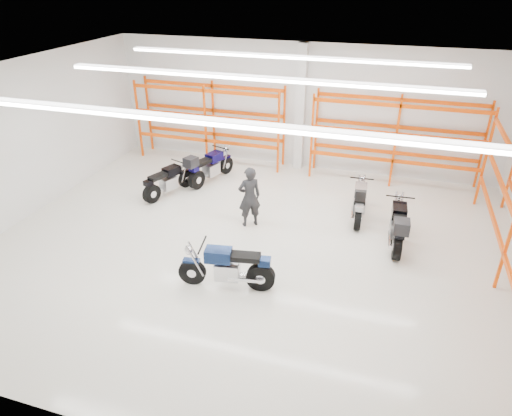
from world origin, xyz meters
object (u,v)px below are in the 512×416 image
(motorcycle_back_a, at_px, (167,182))
(motorcycle_back_b, at_px, (208,167))
(motorcycle_back_d, at_px, (398,227))
(standing_man, at_px, (249,197))
(structural_column, at_px, (300,108))
(motorcycle_main, at_px, (231,268))
(motorcycle_back_c, at_px, (359,203))

(motorcycle_back_a, bearing_deg, motorcycle_back_b, 56.16)
(motorcycle_back_d, xyz_separation_m, standing_man, (-4.14, -0.08, 0.31))
(structural_column, bearing_deg, motorcycle_main, -89.22)
(motorcycle_back_b, xyz_separation_m, standing_man, (2.30, -2.38, 0.34))
(standing_man, xyz_separation_m, structural_column, (0.38, 4.73, 1.34))
(motorcycle_back_c, distance_m, standing_man, 3.32)
(standing_man, bearing_deg, structural_column, -128.98)
(motorcycle_back_b, distance_m, motorcycle_back_c, 5.39)
(motorcycle_main, relative_size, motorcycle_back_c, 1.06)
(motorcycle_back_a, height_order, structural_column, structural_column)
(motorcycle_back_b, distance_m, structural_column, 3.94)
(motorcycle_main, bearing_deg, standing_man, 99.49)
(motorcycle_back_c, xyz_separation_m, motorcycle_back_d, (1.14, -1.29, 0.10))
(motorcycle_back_b, xyz_separation_m, motorcycle_back_c, (5.30, -1.01, -0.08))
(motorcycle_back_a, xyz_separation_m, standing_man, (3.20, -1.04, 0.42))
(standing_man, bearing_deg, motorcycle_main, 65.16)
(motorcycle_back_d, relative_size, standing_man, 1.33)
(motorcycle_back_d, distance_m, structural_column, 6.20)
(motorcycle_back_d, height_order, structural_column, structural_column)
(motorcycle_back_c, distance_m, motorcycle_back_d, 1.73)
(motorcycle_back_b, height_order, standing_man, standing_man)
(standing_man, bearing_deg, motorcycle_back_c, 170.19)
(motorcycle_back_c, bearing_deg, motorcycle_back_a, -176.97)
(motorcycle_main, bearing_deg, motorcycle_back_b, 117.75)
(motorcycle_main, distance_m, motorcycle_back_c, 4.97)
(motorcycle_main, bearing_deg, motorcycle_back_d, 39.44)
(motorcycle_back_a, distance_m, motorcycle_back_d, 7.41)
(motorcycle_back_c, xyz_separation_m, structural_column, (-2.61, 3.37, 1.75))
(motorcycle_back_b, distance_m, motorcycle_back_d, 6.84)
(motorcycle_back_b, bearing_deg, structural_column, 41.17)
(motorcycle_back_a, distance_m, standing_man, 3.39)
(motorcycle_back_b, bearing_deg, motorcycle_back_d, -19.68)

